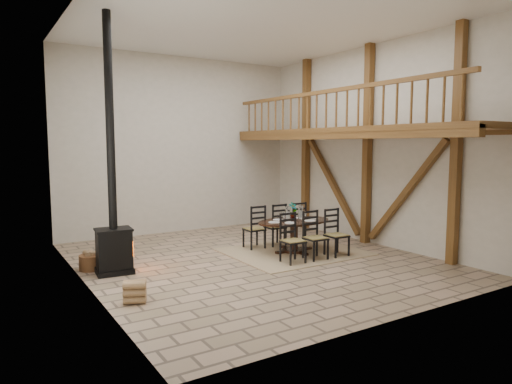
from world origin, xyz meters
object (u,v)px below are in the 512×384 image
dining_table (294,235)px  wood_stove (113,217)px  log_stack (135,292)px  log_basket (91,262)px

dining_table → wood_stove: wood_stove is taller
wood_stove → log_stack: bearing=-90.4°
dining_table → log_basket: 4.48m
dining_table → wood_stove: 4.12m
log_basket → log_stack: size_ratio=1.12×
dining_table → wood_stove: size_ratio=0.41×
dining_table → log_stack: dining_table is taller
log_basket → log_stack: (0.15, -2.39, 0.01)m
dining_table → wood_stove: (-4.04, 0.45, 0.72)m
wood_stove → log_stack: 2.10m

